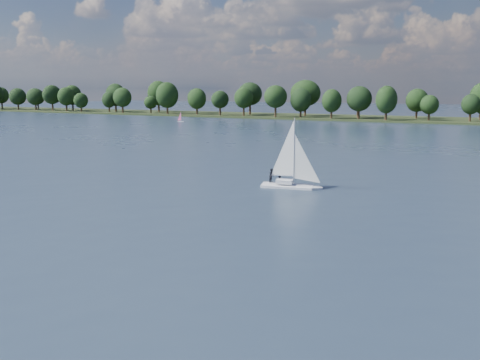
{
  "coord_description": "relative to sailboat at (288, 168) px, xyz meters",
  "views": [
    {
      "loc": [
        31.52,
        -12.15,
        12.72
      ],
      "look_at": [
        3.73,
        40.46,
        2.5
      ],
      "focal_mm": 40.0,
      "sensor_mm": 36.0,
      "label": 1
    }
  ],
  "objects": [
    {
      "name": "dinghy_pink",
      "position": [
        -90.7,
        109.62,
        -1.65
      ],
      "size": [
        2.77,
        1.49,
        4.2
      ],
      "rotation": [
        0.0,
        0.0,
        0.18
      ],
      "color": "silver",
      "rests_on": "ground"
    },
    {
      "name": "sailboat",
      "position": [
        0.0,
        0.0,
        0.0
      ],
      "size": [
        7.45,
        3.33,
        9.47
      ],
      "rotation": [
        0.0,
        0.0,
        0.19
      ],
      "color": "silver",
      "rests_on": "ground"
    },
    {
      "name": "pontoon",
      "position": [
        -161.39,
        143.85,
        -2.64
      ],
      "size": [
        4.23,
        2.51,
        0.5
      ],
      "primitive_type": "cube",
      "rotation": [
        0.0,
        0.0,
        0.13
      ],
      "color": "slate",
      "rests_on": "ground"
    },
    {
      "name": "far_shore",
      "position": [
        -5.23,
        161.07,
        -2.64
      ],
      "size": [
        660.0,
        40.0,
        1.5
      ],
      "primitive_type": "cube",
      "color": "black",
      "rests_on": "ground"
    },
    {
      "name": "treeline",
      "position": [
        -11.35,
        156.8,
        5.48
      ],
      "size": [
        561.87,
        73.66,
        18.49
      ],
      "color": "black",
      "rests_on": "ground"
    },
    {
      "name": "ground",
      "position": [
        -5.23,
        49.07,
        -2.64
      ],
      "size": [
        700.0,
        700.0,
        0.0
      ],
      "primitive_type": "plane",
      "color": "#233342",
      "rests_on": "ground"
    }
  ]
}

